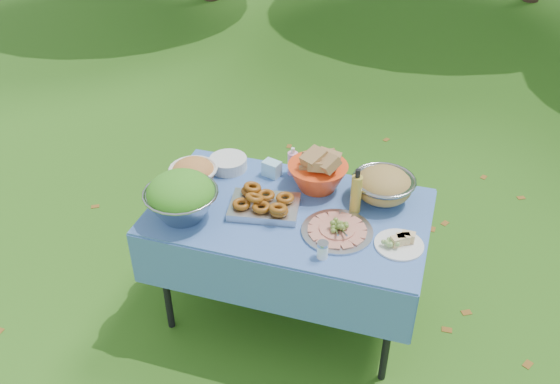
{
  "coord_description": "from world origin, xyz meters",
  "views": [
    {
      "loc": [
        0.7,
        -2.42,
        2.66
      ],
      "look_at": [
        -0.05,
        0.0,
        0.87
      ],
      "focal_mm": 38.0,
      "sensor_mm": 36.0,
      "label": 1
    }
  ],
  "objects_px": {
    "plate_stack": "(228,163)",
    "pasta_bowl_steel": "(383,185)",
    "salad_bowl": "(181,197)",
    "picnic_table": "(289,263)",
    "charcuterie_platter": "(337,226)",
    "bread_bowl": "(318,170)",
    "oil_bottle": "(356,191)"
  },
  "relations": [
    {
      "from": "plate_stack",
      "to": "pasta_bowl_steel",
      "type": "relative_size",
      "value": 0.64
    },
    {
      "from": "salad_bowl",
      "to": "oil_bottle",
      "type": "distance_m",
      "value": 0.91
    },
    {
      "from": "picnic_table",
      "to": "oil_bottle",
      "type": "relative_size",
      "value": 5.57
    },
    {
      "from": "pasta_bowl_steel",
      "to": "picnic_table",
      "type": "bearing_deg",
      "value": -151.26
    },
    {
      "from": "plate_stack",
      "to": "salad_bowl",
      "type": "bearing_deg",
      "value": -96.62
    },
    {
      "from": "bread_bowl",
      "to": "salad_bowl",
      "type": "bearing_deg",
      "value": -142.19
    },
    {
      "from": "bread_bowl",
      "to": "charcuterie_platter",
      "type": "distance_m",
      "value": 0.42
    },
    {
      "from": "salad_bowl",
      "to": "charcuterie_platter",
      "type": "relative_size",
      "value": 1.05
    },
    {
      "from": "picnic_table",
      "to": "salad_bowl",
      "type": "distance_m",
      "value": 0.76
    },
    {
      "from": "salad_bowl",
      "to": "plate_stack",
      "type": "distance_m",
      "value": 0.51
    },
    {
      "from": "pasta_bowl_steel",
      "to": "charcuterie_platter",
      "type": "relative_size",
      "value": 0.93
    },
    {
      "from": "salad_bowl",
      "to": "oil_bottle",
      "type": "height_order",
      "value": "oil_bottle"
    },
    {
      "from": "picnic_table",
      "to": "oil_bottle",
      "type": "bearing_deg",
      "value": 15.77
    },
    {
      "from": "salad_bowl",
      "to": "charcuterie_platter",
      "type": "bearing_deg",
      "value": 7.8
    },
    {
      "from": "picnic_table",
      "to": "pasta_bowl_steel",
      "type": "xyz_separation_m",
      "value": [
        0.45,
        0.25,
        0.47
      ]
    },
    {
      "from": "oil_bottle",
      "to": "picnic_table",
      "type": "bearing_deg",
      "value": -164.23
    },
    {
      "from": "pasta_bowl_steel",
      "to": "salad_bowl",
      "type": "bearing_deg",
      "value": -154.32
    },
    {
      "from": "picnic_table",
      "to": "salad_bowl",
      "type": "xyz_separation_m",
      "value": [
        -0.52,
        -0.22,
        0.51
      ]
    },
    {
      "from": "salad_bowl",
      "to": "pasta_bowl_steel",
      "type": "height_order",
      "value": "salad_bowl"
    },
    {
      "from": "bread_bowl",
      "to": "pasta_bowl_steel",
      "type": "bearing_deg",
      "value": -0.44
    },
    {
      "from": "salad_bowl",
      "to": "picnic_table",
      "type": "bearing_deg",
      "value": 22.86
    },
    {
      "from": "plate_stack",
      "to": "pasta_bowl_steel",
      "type": "xyz_separation_m",
      "value": [
        0.91,
        -0.04,
        0.05
      ]
    },
    {
      "from": "pasta_bowl_steel",
      "to": "oil_bottle",
      "type": "distance_m",
      "value": 0.2
    },
    {
      "from": "plate_stack",
      "to": "charcuterie_platter",
      "type": "relative_size",
      "value": 0.6
    },
    {
      "from": "bread_bowl",
      "to": "picnic_table",
      "type": "bearing_deg",
      "value": -109.37
    },
    {
      "from": "bread_bowl",
      "to": "oil_bottle",
      "type": "distance_m",
      "value": 0.29
    },
    {
      "from": "salad_bowl",
      "to": "pasta_bowl_steel",
      "type": "distance_m",
      "value": 1.08
    },
    {
      "from": "plate_stack",
      "to": "oil_bottle",
      "type": "bearing_deg",
      "value": -13.59
    },
    {
      "from": "picnic_table",
      "to": "salad_bowl",
      "type": "relative_size",
      "value": 3.81
    },
    {
      "from": "plate_stack",
      "to": "bread_bowl",
      "type": "bearing_deg",
      "value": -3.56
    },
    {
      "from": "salad_bowl",
      "to": "oil_bottle",
      "type": "bearing_deg",
      "value": 20.15
    },
    {
      "from": "picnic_table",
      "to": "plate_stack",
      "type": "height_order",
      "value": "plate_stack"
    }
  ]
}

